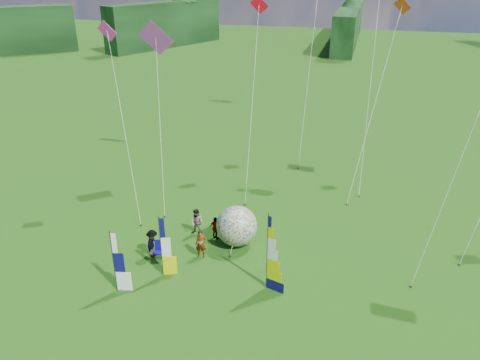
% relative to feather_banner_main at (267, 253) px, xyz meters
% --- Properties ---
extents(ground, '(220.00, 220.00, 0.00)m').
position_rel_feather_banner_main_xyz_m(ground, '(-0.87, -2.51, -2.22)').
color(ground, '#246515').
rests_on(ground, ground).
extents(treeline_ring, '(210.00, 210.00, 8.00)m').
position_rel_feather_banner_main_xyz_m(treeline_ring, '(-0.87, -2.51, 1.78)').
color(treeline_ring, '#205421').
rests_on(treeline_ring, ground).
extents(feather_banner_main, '(1.18, 0.45, 4.44)m').
position_rel_feather_banner_main_xyz_m(feather_banner_main, '(0.00, 0.00, 0.00)').
color(feather_banner_main, '#0C0B44').
rests_on(feather_banner_main, ground).
extents(side_banner_left, '(0.99, 0.41, 3.65)m').
position_rel_feather_banner_main_xyz_m(side_banner_left, '(-5.81, -0.43, -0.39)').
color(side_banner_left, '#CBD700').
rests_on(side_banner_left, ground).
extents(side_banner_far, '(1.04, 0.33, 3.56)m').
position_rel_feather_banner_main_xyz_m(side_banner_far, '(-7.63, -2.32, -0.44)').
color(side_banner_far, white).
rests_on(side_banner_far, ground).
extents(bol_inflatable, '(2.80, 2.80, 2.52)m').
position_rel_feather_banner_main_xyz_m(bol_inflatable, '(-2.68, 3.73, -0.96)').
color(bol_inflatable, '#000B9A').
rests_on(bol_inflatable, ground).
extents(spectator_a, '(0.69, 0.50, 1.77)m').
position_rel_feather_banner_main_xyz_m(spectator_a, '(-4.34, 1.81, -1.33)').
color(spectator_a, '#66594C').
rests_on(spectator_a, ground).
extents(spectator_b, '(0.93, 0.56, 1.80)m').
position_rel_feather_banner_main_xyz_m(spectator_b, '(-5.41, 4.10, -1.32)').
color(spectator_b, '#66594C').
rests_on(spectator_b, ground).
extents(spectator_c, '(0.46, 1.16, 1.77)m').
position_rel_feather_banner_main_xyz_m(spectator_c, '(-7.10, 1.11, -1.33)').
color(spectator_c, '#66594C').
rests_on(spectator_c, ground).
extents(spectator_d, '(0.97, 0.70, 1.53)m').
position_rel_feather_banner_main_xyz_m(spectator_d, '(-4.12, 3.92, -1.45)').
color(spectator_d, '#66594C').
rests_on(spectator_d, ground).
extents(camp_chair, '(0.82, 0.82, 1.14)m').
position_rel_feather_banner_main_xyz_m(camp_chair, '(-6.62, 0.97, -1.65)').
color(camp_chair, '#070559').
rests_on(camp_chair, ground).
extents(kite_whale, '(6.35, 13.68, 24.01)m').
position_rel_feather_banner_main_xyz_m(kite_whale, '(4.27, 17.58, 9.79)').
color(kite_whale, black).
rests_on(kite_whale, ground).
extents(kite_rainbow_delta, '(9.81, 12.96, 12.99)m').
position_rel_feather_banner_main_xyz_m(kite_rainbow_delta, '(-9.87, 9.20, 4.28)').
color(kite_rainbow_delta, '#E24112').
rests_on(kite_rainbow_delta, ground).
extents(kite_parafoil, '(10.55, 12.09, 18.30)m').
position_rel_feather_banner_main_xyz_m(kite_parafoil, '(9.51, 5.10, 6.93)').
color(kite_parafoil, red).
rests_on(kite_parafoil, ground).
extents(small_kite_red, '(5.04, 11.36, 14.08)m').
position_rel_feather_banner_main_xyz_m(small_kite_red, '(-4.05, 13.05, 4.82)').
color(small_kite_red, red).
rests_on(small_kite_red, ground).
extents(small_kite_orange, '(7.57, 12.31, 13.96)m').
position_rel_feather_banner_main_xyz_m(small_kite_orange, '(4.80, 15.31, 4.76)').
color(small_kite_orange, '#FE4A1B').
rests_on(small_kite_orange, ground).
extents(small_kite_pink, '(5.96, 6.88, 12.95)m').
position_rel_feather_banner_main_xyz_m(small_kite_pink, '(-11.11, 6.33, 4.26)').
color(small_kite_pink, '#E13098').
rests_on(small_kite_pink, ground).
extents(small_kite_green, '(5.29, 11.24, 19.44)m').
position_rel_feather_banner_main_xyz_m(small_kite_green, '(-0.76, 20.44, 7.50)').
color(small_kite_green, green).
rests_on(small_kite_green, ground).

